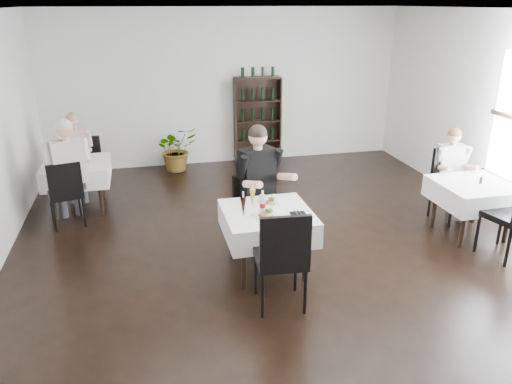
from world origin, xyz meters
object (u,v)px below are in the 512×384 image
potted_tree (177,149)px  wine_shelf (258,121)px  diner_main (261,179)px  main_table (267,223)px

potted_tree → wine_shelf: bearing=6.2°
potted_tree → diner_main: size_ratio=0.52×
main_table → potted_tree: bearing=100.3°
wine_shelf → diner_main: (-0.82, -3.68, 0.11)m
wine_shelf → main_table: wine_shelf is taller
wine_shelf → potted_tree: size_ratio=2.04×
wine_shelf → main_table: bearing=-101.8°
wine_shelf → diner_main: wine_shelf is taller
wine_shelf → diner_main: 3.78m
potted_tree → diner_main: 3.64m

